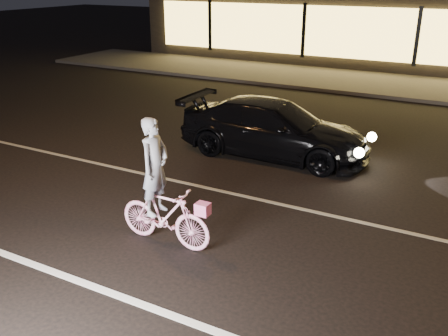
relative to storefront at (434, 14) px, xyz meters
The scene contains 7 objects.
ground 19.09m from the storefront, 90.00° to the right, with size 90.00×90.00×0.00m, color black.
lane_stripe_near 20.58m from the storefront, 90.00° to the right, with size 60.00×0.12×0.01m, color silver.
lane_stripe_far 17.10m from the storefront, 90.00° to the right, with size 60.00×0.10×0.01m, color gray.
sidewalk 6.32m from the storefront, 90.00° to the right, with size 30.00×4.00×0.12m, color #383533.
storefront is the anchor object (origin of this frame).
cyclist 19.16m from the storefront, 93.67° to the right, with size 1.56×0.54×1.96m.
sedan 14.78m from the storefront, 95.12° to the right, with size 4.29×1.80×1.24m.
Camera 1 is at (2.78, -5.54, 3.86)m, focal length 40.00 mm.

